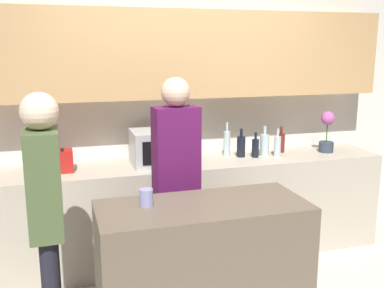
{
  "coord_description": "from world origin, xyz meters",
  "views": [
    {
      "loc": [
        -1.09,
        -2.31,
        1.88
      ],
      "look_at": [
        -0.22,
        0.57,
        1.23
      ],
      "focal_mm": 42.0,
      "sensor_mm": 36.0,
      "label": 1
    }
  ],
  "objects_px": {
    "bottle_3": "(264,145)",
    "person_center": "(46,206)",
    "toaster": "(56,161)",
    "bottle_4": "(277,146)",
    "person_left": "(176,166)",
    "bottle_0": "(227,143)",
    "bottle_5": "(281,142)",
    "cup_0": "(146,198)",
    "microwave": "(162,147)",
    "bottle_1": "(241,146)",
    "bottle_2": "(255,148)",
    "potted_plant": "(327,132)"
  },
  "relations": [
    {
      "from": "bottle_2",
      "to": "person_left",
      "type": "relative_size",
      "value": 0.14
    },
    {
      "from": "bottle_3",
      "to": "bottle_1",
      "type": "bearing_deg",
      "value": 171.13
    },
    {
      "from": "person_center",
      "to": "cup_0",
      "type": "bearing_deg",
      "value": 97.0
    },
    {
      "from": "bottle_3",
      "to": "person_center",
      "type": "bearing_deg",
      "value": -150.86
    },
    {
      "from": "microwave",
      "to": "cup_0",
      "type": "xyz_separation_m",
      "value": [
        -0.33,
        -0.97,
        -0.1
      ]
    },
    {
      "from": "person_left",
      "to": "bottle_2",
      "type": "bearing_deg",
      "value": -154.33
    },
    {
      "from": "bottle_1",
      "to": "bottle_2",
      "type": "height_order",
      "value": "bottle_1"
    },
    {
      "from": "toaster",
      "to": "potted_plant",
      "type": "xyz_separation_m",
      "value": [
        2.5,
        0.0,
        0.11
      ]
    },
    {
      "from": "bottle_3",
      "to": "bottle_5",
      "type": "height_order",
      "value": "bottle_3"
    },
    {
      "from": "toaster",
      "to": "bottle_1",
      "type": "height_order",
      "value": "bottle_1"
    },
    {
      "from": "toaster",
      "to": "bottle_5",
      "type": "xyz_separation_m",
      "value": [
        2.08,
        0.12,
        0.01
      ]
    },
    {
      "from": "bottle_5",
      "to": "bottle_0",
      "type": "bearing_deg",
      "value": 178.7
    },
    {
      "from": "bottle_2",
      "to": "bottle_3",
      "type": "relative_size",
      "value": 0.83
    },
    {
      "from": "microwave",
      "to": "bottle_1",
      "type": "relative_size",
      "value": 1.97
    },
    {
      "from": "toaster",
      "to": "bottle_1",
      "type": "bearing_deg",
      "value": 1.99
    },
    {
      "from": "bottle_3",
      "to": "person_center",
      "type": "distance_m",
      "value": 2.2
    },
    {
      "from": "microwave",
      "to": "potted_plant",
      "type": "bearing_deg",
      "value": 0.05
    },
    {
      "from": "microwave",
      "to": "bottle_4",
      "type": "bearing_deg",
      "value": -1.66
    },
    {
      "from": "microwave",
      "to": "toaster",
      "type": "relative_size",
      "value": 2.0
    },
    {
      "from": "bottle_2",
      "to": "person_center",
      "type": "height_order",
      "value": "person_center"
    },
    {
      "from": "toaster",
      "to": "person_left",
      "type": "bearing_deg",
      "value": -29.06
    },
    {
      "from": "bottle_5",
      "to": "person_left",
      "type": "relative_size",
      "value": 0.15
    },
    {
      "from": "cup_0",
      "to": "person_left",
      "type": "distance_m",
      "value": 0.59
    },
    {
      "from": "bottle_4",
      "to": "person_left",
      "type": "relative_size",
      "value": 0.16
    },
    {
      "from": "bottle_0",
      "to": "bottle_4",
      "type": "xyz_separation_m",
      "value": [
        0.44,
        -0.17,
        -0.02
      ]
    },
    {
      "from": "bottle_5",
      "to": "person_center",
      "type": "height_order",
      "value": "person_center"
    },
    {
      "from": "person_left",
      "to": "bottle_3",
      "type": "bearing_deg",
      "value": -155.86
    },
    {
      "from": "bottle_4",
      "to": "cup_0",
      "type": "relative_size",
      "value": 2.33
    },
    {
      "from": "toaster",
      "to": "bottle_3",
      "type": "height_order",
      "value": "bottle_3"
    },
    {
      "from": "toaster",
      "to": "person_left",
      "type": "distance_m",
      "value": 1.0
    },
    {
      "from": "bottle_2",
      "to": "bottle_5",
      "type": "bearing_deg",
      "value": 20.44
    },
    {
      "from": "microwave",
      "to": "person_left",
      "type": "relative_size",
      "value": 0.31
    },
    {
      "from": "microwave",
      "to": "person_center",
      "type": "distance_m",
      "value": 1.41
    },
    {
      "from": "microwave",
      "to": "potted_plant",
      "type": "relative_size",
      "value": 1.32
    },
    {
      "from": "bottle_1",
      "to": "person_center",
      "type": "relative_size",
      "value": 0.16
    },
    {
      "from": "microwave",
      "to": "bottle_0",
      "type": "xyz_separation_m",
      "value": [
        0.65,
        0.14,
        -0.03
      ]
    },
    {
      "from": "bottle_3",
      "to": "bottle_5",
      "type": "distance_m",
      "value": 0.24
    },
    {
      "from": "toaster",
      "to": "bottle_4",
      "type": "bearing_deg",
      "value": -0.96
    },
    {
      "from": "bottle_3",
      "to": "bottle_0",
      "type": "bearing_deg",
      "value": 161.35
    },
    {
      "from": "bottle_0",
      "to": "bottle_1",
      "type": "relative_size",
      "value": 1.21
    },
    {
      "from": "bottle_5",
      "to": "cup_0",
      "type": "relative_size",
      "value": 2.24
    },
    {
      "from": "bottle_0",
      "to": "bottle_4",
      "type": "bearing_deg",
      "value": -20.97
    },
    {
      "from": "microwave",
      "to": "bottle_0",
      "type": "distance_m",
      "value": 0.67
    },
    {
      "from": "person_center",
      "to": "person_left",
      "type": "bearing_deg",
      "value": 120.97
    },
    {
      "from": "potted_plant",
      "to": "bottle_4",
      "type": "relative_size",
      "value": 1.51
    },
    {
      "from": "bottle_1",
      "to": "bottle_3",
      "type": "distance_m",
      "value": 0.22
    },
    {
      "from": "cup_0",
      "to": "person_center",
      "type": "distance_m",
      "value": 0.62
    },
    {
      "from": "bottle_0",
      "to": "bottle_2",
      "type": "bearing_deg",
      "value": -30.12
    },
    {
      "from": "microwave",
      "to": "bottle_3",
      "type": "relative_size",
      "value": 1.85
    },
    {
      "from": "bottle_0",
      "to": "bottle_5",
      "type": "bearing_deg",
      "value": -1.3
    }
  ]
}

